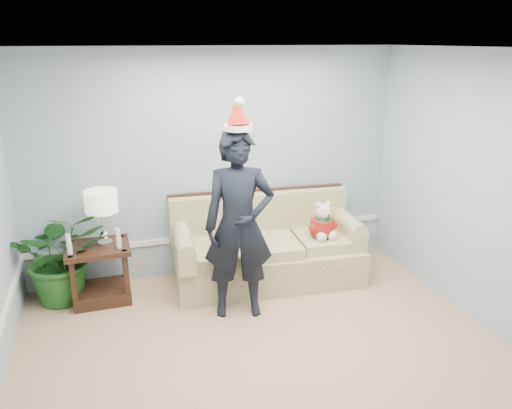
{
  "coord_description": "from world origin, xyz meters",
  "views": [
    {
      "loc": [
        -1.27,
        -3.16,
        2.76
      ],
      "look_at": [
        0.21,
        1.55,
        1.13
      ],
      "focal_mm": 35.0,
      "sensor_mm": 36.0,
      "label": 1
    }
  ],
  "objects": [
    {
      "name": "room_shell",
      "position": [
        0.0,
        0.0,
        1.35
      ],
      "size": [
        4.54,
        5.04,
        2.74
      ],
      "color": "tan",
      "rests_on": "ground"
    },
    {
      "name": "houseplant",
      "position": [
        -1.8,
        2.22,
        0.54
      ],
      "size": [
        1.02,
        0.9,
        1.07
      ],
      "primitive_type": "imported",
      "rotation": [
        0.0,
        0.0,
        0.07
      ],
      "color": "#1C561C",
      "rests_on": "room_shell"
    },
    {
      "name": "santa_hat",
      "position": [
        -0.02,
        1.4,
        2.09
      ],
      "size": [
        0.28,
        0.32,
        0.33
      ],
      "rotation": [
        0.0,
        0.0,
        0.01
      ],
      "color": "silver",
      "rests_on": "man"
    },
    {
      "name": "side_table",
      "position": [
        -1.42,
        2.09,
        0.25
      ],
      "size": [
        0.67,
        0.57,
        0.65
      ],
      "rotation": [
        0.0,
        0.0,
        0.01
      ],
      "color": "#351C13",
      "rests_on": "room_shell"
    },
    {
      "name": "wainscot_trim",
      "position": [
        -1.18,
        1.18,
        0.45
      ],
      "size": [
        4.49,
        4.99,
        0.06
      ],
      "color": "white",
      "rests_on": "room_shell"
    },
    {
      "name": "teddy_bear",
      "position": [
        1.12,
        1.83,
        0.7
      ],
      "size": [
        0.3,
        0.33,
        0.45
      ],
      "rotation": [
        0.0,
        0.0,
        0.08
      ],
      "color": "silver",
      "rests_on": "sofa"
    },
    {
      "name": "man",
      "position": [
        -0.02,
        1.38,
        0.98
      ],
      "size": [
        0.79,
        0.6,
        1.96
      ],
      "primitive_type": "imported",
      "rotation": [
        0.0,
        0.0,
        -0.19
      ],
      "color": "black",
      "rests_on": "room_shell"
    },
    {
      "name": "candle_pair",
      "position": [
        -1.44,
        1.96,
        0.75
      ],
      "size": [
        0.55,
        0.06,
        0.22
      ],
      "color": "silver",
      "rests_on": "side_table"
    },
    {
      "name": "sofa",
      "position": [
        0.49,
        2.04,
        0.36
      ],
      "size": [
        2.25,
        1.1,
        1.02
      ],
      "rotation": [
        0.0,
        0.0,
        -0.07
      ],
      "color": "#616C33",
      "rests_on": "room_shell"
    },
    {
      "name": "table_lamp",
      "position": [
        -1.34,
        2.11,
        1.11
      ],
      "size": [
        0.34,
        0.34,
        0.61
      ],
      "color": "silver",
      "rests_on": "side_table"
    }
  ]
}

